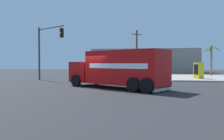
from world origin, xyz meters
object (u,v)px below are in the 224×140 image
(delivery_truck, at_px, (119,69))
(utility_pole, at_px, (137,52))
(traffic_light_primary, at_px, (46,45))
(palm_tree_far, at_px, (211,55))
(vending_machine_red, at_px, (199,71))

(delivery_truck, distance_m, utility_pole, 22.11)
(traffic_light_primary, bearing_deg, palm_tree_far, 27.52)
(palm_tree_far, relative_size, utility_pole, 0.58)
(traffic_light_primary, relative_size, vending_machine_red, 3.26)
(traffic_light_primary, height_order, palm_tree_far, traffic_light_primary)
(traffic_light_primary, distance_m, utility_pole, 17.92)
(utility_pole, bearing_deg, traffic_light_primary, -121.43)
(delivery_truck, height_order, vending_machine_red, delivery_truck)
(vending_machine_red, height_order, palm_tree_far, palm_tree_far)
(delivery_truck, bearing_deg, traffic_light_primary, 143.16)
(delivery_truck, distance_m, palm_tree_far, 20.67)
(delivery_truck, height_order, utility_pole, utility_pole)
(traffic_light_primary, distance_m, vending_machine_red, 17.71)
(traffic_light_primary, xyz_separation_m, vending_machine_red, (17.06, 3.74, -2.93))
(vending_machine_red, height_order, utility_pole, utility_pole)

